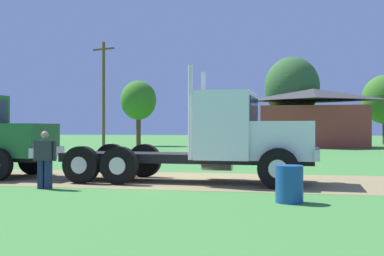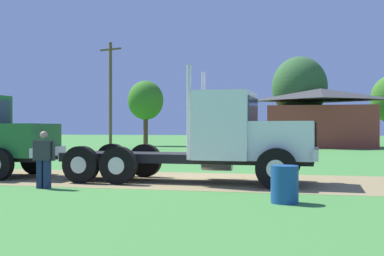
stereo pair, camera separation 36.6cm
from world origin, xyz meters
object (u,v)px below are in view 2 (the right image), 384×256
utility_pole_near (111,92)px  truck_foreground_white (223,141)px  shed_building (321,119)px  visitor_standing_near (44,157)px  steel_barrel (285,184)px

utility_pole_near → truck_foreground_white: bearing=-60.5°
truck_foreground_white → shed_building: (3.98, 29.75, 1.20)m
shed_building → utility_pole_near: (-17.49, -5.85, 2.24)m
visitor_standing_near → steel_barrel: size_ratio=1.90×
truck_foreground_white → steel_barrel: bearing=-61.5°
shed_building → utility_pole_near: bearing=-161.5°
shed_building → truck_foreground_white: bearing=-97.6°
visitor_standing_near → shed_building: 33.41m
utility_pole_near → steel_barrel: bearing=-60.6°
truck_foreground_white → utility_pole_near: (-13.52, 23.90, 3.44)m
visitor_standing_near → utility_pole_near: 28.06m
steel_barrel → shed_building: bearing=86.6°
steel_barrel → shed_building: (1.96, 33.46, 2.09)m
truck_foreground_white → steel_barrel: 4.32m
truck_foreground_white → utility_pole_near: bearing=119.5°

